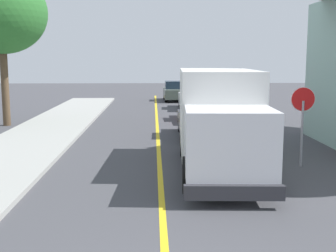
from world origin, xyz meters
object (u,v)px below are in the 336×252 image
at_px(parked_car_mid, 201,107).
at_px(parked_car_furthest, 175,91).
at_px(parked_car_far, 192,98).
at_px(stop_sign, 303,111).
at_px(street_tree_down_block, 1,13).
at_px(parked_car_near, 199,120).
at_px(box_truck, 219,116).

xyz_separation_m(parked_car_mid, parked_car_furthest, (-0.94, 12.10, 0.00)).
relative_size(parked_car_mid, parked_car_far, 1.00).
xyz_separation_m(stop_sign, street_tree_down_block, (-12.77, 9.57, 4.04)).
xyz_separation_m(parked_car_near, street_tree_down_block, (-9.96, 3.77, 5.10)).
xyz_separation_m(parked_car_mid, street_tree_down_block, (-10.62, -1.75, 5.10)).
distance_m(parked_car_mid, parked_car_far, 6.00).
relative_size(parked_car_near, parked_car_far, 0.99).
bearing_deg(street_tree_down_block, box_truck, -44.88).
bearing_deg(stop_sign, parked_car_far, 97.07).
height_order(box_truck, parked_car_furthest, box_truck).
bearing_deg(stop_sign, box_truck, -172.94).
height_order(box_truck, parked_car_near, box_truck).
bearing_deg(box_truck, parked_car_near, 90.00).
height_order(parked_car_mid, parked_car_furthest, same).
bearing_deg(parked_car_mid, parked_car_far, 90.00).
height_order(parked_car_far, stop_sign, stop_sign).
xyz_separation_m(parked_car_near, stop_sign, (2.81, -5.79, 1.06)).
bearing_deg(box_truck, parked_car_mid, 86.74).
bearing_deg(parked_car_furthest, box_truck, -89.35).
xyz_separation_m(parked_car_near, parked_car_furthest, (-0.27, 17.62, 0.00)).
relative_size(box_truck, parked_car_far, 1.64).
xyz_separation_m(parked_car_far, street_tree_down_block, (-10.62, -7.74, 5.10)).
xyz_separation_m(parked_car_far, stop_sign, (2.15, -17.31, 1.06)).
distance_m(parked_car_mid, parked_car_furthest, 12.13).
xyz_separation_m(box_truck, parked_car_near, (0.00, 6.14, -0.97)).
distance_m(box_truck, street_tree_down_block, 14.65).
distance_m(parked_car_far, parked_car_furthest, 6.17).
xyz_separation_m(parked_car_near, parked_car_far, (0.66, 11.52, 0.00)).
height_order(box_truck, parked_car_far, box_truck).
bearing_deg(box_truck, stop_sign, 7.06).
relative_size(box_truck, parked_car_near, 1.65).
relative_size(parked_car_mid, parked_car_furthest, 1.00).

